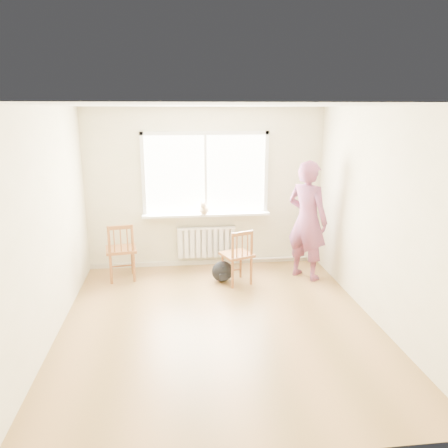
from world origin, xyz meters
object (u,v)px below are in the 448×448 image
object	(u,v)px
chair_right	(238,257)
cat	(204,209)
chair_left	(121,252)
person	(307,220)
backpack	(222,271)

from	to	relation	value
chair_right	cat	world-z (taller)	cat
chair_left	cat	bearing A→B (deg)	-173.12
chair_left	chair_right	world-z (taller)	chair_left
chair_left	cat	world-z (taller)	cat
chair_left	chair_right	size ratio (longest dim) A/B	1.07
cat	person	bearing A→B (deg)	-10.49
person	cat	xyz separation A→B (m)	(-1.60, 0.60, 0.10)
cat	chair_right	bearing A→B (deg)	-47.89
chair_right	backpack	distance (m)	0.38
chair_right	backpack	world-z (taller)	chair_right
person	chair_right	bearing A→B (deg)	57.35
chair_left	cat	size ratio (longest dim) A/B	2.57
chair_left	person	size ratio (longest dim) A/B	0.49
cat	backpack	xyz separation A→B (m)	(0.24, -0.64, -0.88)
person	chair_left	bearing A→B (deg)	45.25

